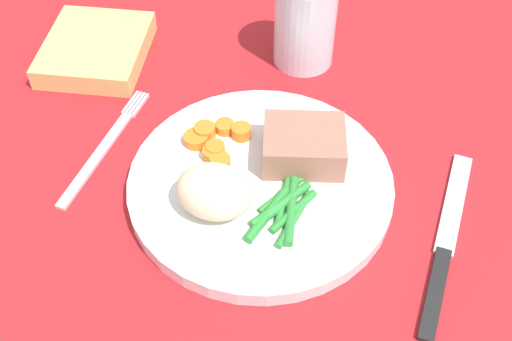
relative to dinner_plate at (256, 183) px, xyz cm
name	(u,v)px	position (x,y,z in cm)	size (l,w,h in cm)	color
dining_table	(272,172)	(0.43, 3.30, -1.80)	(120.00, 90.00, 2.00)	red
dinner_plate	(256,183)	(0.00, 0.00, 0.00)	(24.38, 24.38, 1.60)	white
meat_portion	(304,146)	(3.29, 3.84, 2.47)	(7.46, 6.00, 3.34)	#A86B56
mashed_potatoes	(214,191)	(-2.19, -4.39, 2.91)	(6.75, 5.49, 4.22)	beige
carrot_slices	(215,142)	(-5.01, 2.40, 1.38)	(5.85, 6.36, 1.29)	orange
green_beans	(284,207)	(3.55, -2.59, 1.19)	(4.64, 9.23, 0.86)	#2D8C38
fork	(105,147)	(-15.84, -0.26, -0.60)	(1.44, 16.60, 0.40)	silver
knife	(445,244)	(17.60, -0.29, -0.60)	(1.70, 20.50, 0.64)	black
water_glass	(305,28)	(-1.69, 19.80, 3.41)	(6.65, 6.65, 9.91)	silver
napkin	(96,49)	(-23.58, 11.93, 0.38)	(10.90, 12.40, 2.37)	#DBBC6B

